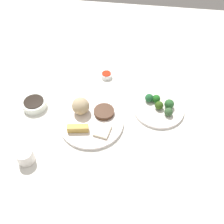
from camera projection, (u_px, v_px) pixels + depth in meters
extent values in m
cube|color=white|center=(91.00, 116.00, 1.21)|extent=(2.20, 2.20, 0.02)
cylinder|color=white|center=(92.00, 123.00, 1.16)|extent=(0.29, 0.29, 0.02)
sphere|color=tan|center=(80.00, 106.00, 1.16)|extent=(0.08, 0.08, 0.08)
cube|color=gold|center=(78.00, 128.00, 1.11)|extent=(0.09, 0.04, 0.03)
cube|color=beige|center=(102.00, 131.00, 1.11)|extent=(0.08, 0.08, 0.01)
cylinder|color=#4B2E1E|center=(104.00, 112.00, 1.18)|extent=(0.09, 0.09, 0.02)
cylinder|color=white|center=(158.00, 109.00, 1.22)|extent=(0.24, 0.24, 0.01)
sphere|color=#385D35|center=(169.00, 112.00, 1.17)|extent=(0.04, 0.04, 0.04)
sphere|color=#365A1A|center=(159.00, 105.00, 1.19)|extent=(0.04, 0.04, 0.04)
sphere|color=#236F23|center=(156.00, 99.00, 1.22)|extent=(0.04, 0.04, 0.04)
sphere|color=#2C622F|center=(169.00, 104.00, 1.20)|extent=(0.04, 0.04, 0.04)
sphere|color=#216132|center=(149.00, 98.00, 1.23)|extent=(0.04, 0.04, 0.04)
cylinder|color=white|center=(35.00, 104.00, 1.22)|extent=(0.11, 0.11, 0.03)
cylinder|color=black|center=(34.00, 101.00, 1.21)|extent=(0.09, 0.09, 0.00)
cylinder|color=white|center=(106.00, 75.00, 1.36)|extent=(0.06, 0.06, 0.02)
cylinder|color=red|center=(106.00, 73.00, 1.35)|extent=(0.05, 0.05, 0.00)
cylinder|color=white|center=(25.00, 156.00, 1.02)|extent=(0.07, 0.07, 0.06)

